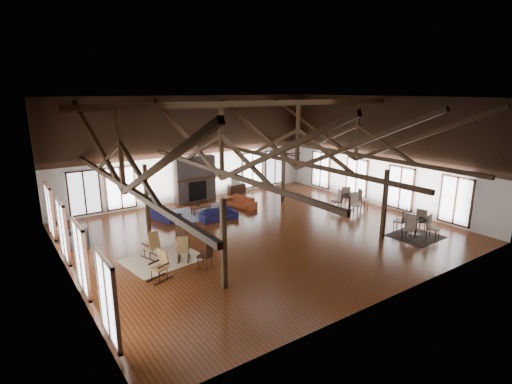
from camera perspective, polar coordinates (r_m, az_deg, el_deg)
floor at (r=18.21m, az=0.81°, el=-5.87°), size 16.00×16.00×0.00m
ceiling at (r=17.08m, az=0.89°, el=13.36°), size 16.00×14.00×0.02m
wall_back at (r=23.37m, az=-9.24°, el=6.08°), size 16.00×0.02×6.00m
wall_front at (r=12.54m, az=19.80°, el=-1.80°), size 16.00×0.02×6.00m
wall_left at (r=14.41m, az=-26.00°, el=-0.39°), size 0.02×14.00×6.00m
wall_right at (r=22.93m, az=17.41°, el=5.45°), size 0.02×14.00×6.00m
roof_truss at (r=17.23m, az=0.86°, el=6.79°), size 15.60×14.07×3.14m
post_grid at (r=17.74m, az=0.83°, el=-1.25°), size 8.16×7.16×3.05m
fireplace at (r=23.38m, az=-8.72°, el=1.84°), size 2.50×0.69×2.60m
ceiling_fan at (r=16.79m, az=4.25°, el=5.53°), size 1.60×1.60×0.75m
sofa_navy_front at (r=20.00m, az=-5.32°, el=-3.23°), size 1.92×0.85×0.55m
sofa_navy_left at (r=20.54m, az=-13.12°, el=-3.05°), size 2.06×1.26×0.56m
sofa_orange at (r=22.13m, az=-2.24°, el=-1.41°), size 2.05×1.14×0.57m
coffee_table at (r=21.10m, az=-7.92°, el=-2.14°), size 1.13×0.68×0.41m
vase at (r=21.05m, az=-8.33°, el=-1.77°), size 0.22×0.22×0.19m
armchair at (r=18.19m, az=-24.17°, el=-6.19°), size 1.14×1.05×0.62m
side_table_lamp at (r=19.05m, az=-25.80°, el=-5.09°), size 0.44×0.44×1.12m
rocking_chair_a at (r=15.94m, az=-14.57°, el=-7.45°), size 0.66×0.93×1.08m
rocking_chair_b at (r=15.49m, az=-10.36°, el=-8.03°), size 0.74×0.87×0.99m
rocking_chair_c at (r=14.24m, az=-13.42°, el=-10.11°), size 0.92×0.69×1.06m
side_chair_a at (r=16.59m, az=-10.60°, el=-6.05°), size 0.60×0.60×1.01m
side_chair_b at (r=14.66m, az=-7.02°, el=-8.63°), size 0.60×0.60×1.04m
cafe_table_near at (r=19.20m, az=21.91°, el=-4.23°), size 2.04×2.04×1.04m
cafe_table_far at (r=22.19m, az=13.26°, el=-1.05°), size 2.07×2.07×1.08m
cup_near at (r=19.12m, az=22.05°, el=-3.44°), size 0.16×0.16×0.10m
cup_far at (r=22.04m, az=13.36°, el=-0.38°), size 0.17×0.17×0.10m
tv_console at (r=25.04m, az=-2.77°, el=0.47°), size 1.12×0.42×0.56m
television at (r=24.89m, az=-2.88°, el=1.67°), size 0.93×0.25×0.53m
rug_tan at (r=15.92m, az=-13.12°, el=-9.33°), size 3.07×2.57×0.01m
rug_navy at (r=21.31m, az=-7.93°, el=-2.94°), size 3.67×2.86×0.01m
rug_dark at (r=19.18m, az=21.81°, el=-5.87°), size 2.16×1.97×0.01m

